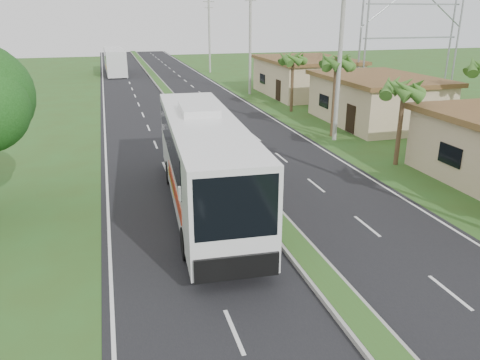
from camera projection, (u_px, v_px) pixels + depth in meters
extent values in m
plane|color=#344F1D|center=(349.00, 311.00, 13.73)|extent=(180.00, 180.00, 0.00)
cube|color=black|center=(207.00, 141.00, 31.84)|extent=(14.00, 160.00, 0.02)
cube|color=gray|center=(207.00, 140.00, 31.82)|extent=(1.20, 160.00, 0.17)
cube|color=#344F1D|center=(207.00, 139.00, 31.79)|extent=(0.95, 160.00, 0.02)
cube|color=silver|center=(106.00, 149.00, 30.13)|extent=(0.12, 160.00, 0.01)
cube|color=silver|center=(299.00, 135.00, 33.56)|extent=(0.12, 160.00, 0.01)
cube|color=tan|center=(376.00, 102.00, 36.67)|extent=(7.00, 10.00, 3.35)
cube|color=#50331C|center=(378.00, 78.00, 36.05)|extent=(7.60, 10.60, 0.32)
cube|color=tan|center=(305.00, 78.00, 49.33)|extent=(8.00, 11.00, 3.50)
cube|color=#50331C|center=(306.00, 59.00, 48.68)|extent=(8.60, 11.60, 0.32)
cylinder|color=#473321|center=(400.00, 125.00, 26.23)|extent=(0.26, 0.26, 4.60)
cylinder|color=#473321|center=(334.00, 98.00, 32.28)|extent=(0.26, 0.26, 5.40)
cylinder|color=#473321|center=(292.00, 84.00, 40.66)|extent=(0.26, 0.26, 4.80)
cylinder|color=gray|center=(340.00, 50.00, 30.18)|extent=(0.28, 0.28, 12.00)
cylinder|color=gray|center=(250.00, 41.00, 48.47)|extent=(0.28, 0.28, 11.00)
cube|color=gray|center=(250.00, 1.00, 47.15)|extent=(1.20, 0.10, 0.10)
cylinder|color=gray|center=(209.00, 35.00, 66.67)|extent=(0.28, 0.28, 10.50)
cube|color=gray|center=(209.00, 2.00, 65.16)|extent=(1.60, 0.12, 0.12)
cube|color=gray|center=(209.00, 8.00, 65.43)|extent=(1.20, 0.10, 0.10)
cylinder|color=gray|center=(366.00, 39.00, 42.77)|extent=(0.18, 0.18, 12.00)
cylinder|color=gray|center=(458.00, 37.00, 45.33)|extent=(0.18, 0.18, 12.00)
cylinder|color=gray|center=(360.00, 38.00, 43.68)|extent=(0.18, 0.18, 12.00)
cylinder|color=gray|center=(451.00, 37.00, 46.24)|extent=(0.18, 0.18, 12.00)
cube|color=gray|center=(410.00, 38.00, 44.51)|extent=(10.00, 0.14, 0.14)
cube|color=gray|center=(414.00, 4.00, 43.49)|extent=(10.00, 0.14, 0.14)
cube|color=silver|center=(204.00, 160.00, 20.14)|extent=(3.65, 13.74, 3.57)
cube|color=black|center=(201.00, 138.00, 20.50)|extent=(3.53, 11.03, 1.43)
cube|color=black|center=(236.00, 207.00, 13.75)|extent=(2.55, 0.29, 2.00)
cube|color=#A9250E|center=(209.00, 186.00, 19.13)|extent=(3.23, 6.05, 0.62)
cube|color=yellow|center=(204.00, 179.00, 20.79)|extent=(3.08, 3.57, 0.28)
cube|color=silver|center=(199.00, 109.00, 20.73)|extent=(1.75, 2.81, 0.32)
cylinder|color=black|center=(187.00, 243.00, 16.50)|extent=(0.43, 1.20, 1.18)
cylinder|color=black|center=(257.00, 236.00, 17.01)|extent=(0.43, 1.20, 1.18)
cylinder|color=black|center=(170.00, 173.00, 23.79)|extent=(0.43, 1.20, 1.18)
cylinder|color=black|center=(219.00, 169.00, 24.30)|extent=(0.43, 1.20, 1.18)
cube|color=silver|center=(115.00, 61.00, 66.05)|extent=(2.79, 11.93, 3.31)
cube|color=black|center=(114.00, 53.00, 66.18)|extent=(2.79, 8.83, 1.12)
cube|color=orange|center=(116.00, 66.00, 65.33)|extent=(2.73, 5.73, 0.36)
cylinder|color=black|center=(109.00, 75.00, 61.76)|extent=(0.33, 1.00, 0.99)
cylinder|color=black|center=(126.00, 74.00, 62.38)|extent=(0.33, 1.00, 0.99)
cylinder|color=black|center=(107.00, 67.00, 70.14)|extent=(0.33, 1.00, 0.99)
cylinder|color=black|center=(122.00, 67.00, 70.76)|extent=(0.33, 1.00, 0.99)
imported|color=black|center=(251.00, 166.00, 24.83)|extent=(1.97, 0.89, 1.15)
imported|color=maroon|center=(251.00, 151.00, 24.56)|extent=(0.68, 0.51, 1.68)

